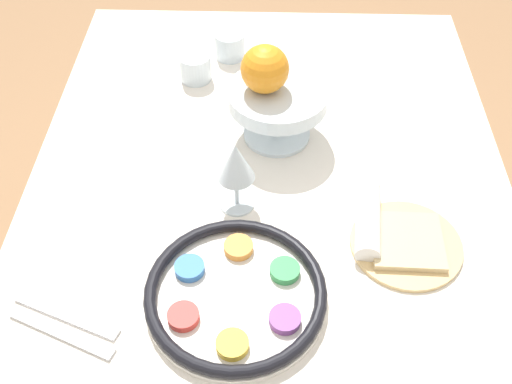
{
  "coord_description": "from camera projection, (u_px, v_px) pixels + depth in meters",
  "views": [
    {
      "loc": [
        -0.56,
        -0.0,
        1.57
      ],
      "look_at": [
        0.14,
        0.02,
        0.8
      ],
      "focal_mm": 42.0,
      "sensor_mm": 36.0,
      "label": 1
    }
  ],
  "objects": [
    {
      "name": "fruit_stand",
      "position": [
        275.0,
        102.0,
        1.14
      ],
      "size": [
        0.19,
        0.19,
        0.11
      ],
      "color": "silver",
      "rests_on": "dining_table"
    },
    {
      "name": "wine_glass",
      "position": [
        233.0,
        164.0,
        1.0
      ],
      "size": [
        0.07,
        0.07,
        0.14
      ],
      "color": "silver",
      "rests_on": "dining_table"
    },
    {
      "name": "fork_right",
      "position": [
        63.0,
        315.0,
        0.92
      ],
      "size": [
        0.08,
        0.18,
        0.01
      ],
      "color": "silver",
      "rests_on": "dining_table"
    },
    {
      "name": "cup_near",
      "position": [
        193.0,
        67.0,
        1.31
      ],
      "size": [
        0.07,
        0.07,
        0.06
      ],
      "color": "silver",
      "rests_on": "dining_table"
    },
    {
      "name": "bread_plate",
      "position": [
        404.0,
        243.0,
        1.01
      ],
      "size": [
        0.19,
        0.19,
        0.02
      ],
      "color": "tan",
      "rests_on": "dining_table"
    },
    {
      "name": "napkin_roll",
      "position": [
        365.0,
        220.0,
        1.02
      ],
      "size": [
        0.16,
        0.06,
        0.04
      ],
      "color": "white",
      "rests_on": "dining_table"
    },
    {
      "name": "orange_fruit",
      "position": [
        262.0,
        69.0,
        1.09
      ],
      "size": [
        0.09,
        0.09,
        0.09
      ],
      "color": "orange",
      "rests_on": "fruit_stand"
    },
    {
      "name": "cup_mid",
      "position": [
        228.0,
        45.0,
        1.37
      ],
      "size": [
        0.07,
        0.07,
        0.06
      ],
      "color": "silver",
      "rests_on": "dining_table"
    },
    {
      "name": "dining_table",
      "position": [
        262.0,
        376.0,
        1.26
      ],
      "size": [
        1.59,
        0.9,
        0.76
      ],
      "color": "silver",
      "rests_on": "ground_plane"
    },
    {
      "name": "fork_left",
      "position": [
        58.0,
        333.0,
        0.9
      ],
      "size": [
        0.09,
        0.18,
        0.01
      ],
      "color": "silver",
      "rests_on": "dining_table"
    },
    {
      "name": "seder_plate",
      "position": [
        233.0,
        293.0,
        0.93
      ],
      "size": [
        0.29,
        0.29,
        0.03
      ],
      "color": "silver",
      "rests_on": "dining_table"
    }
  ]
}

